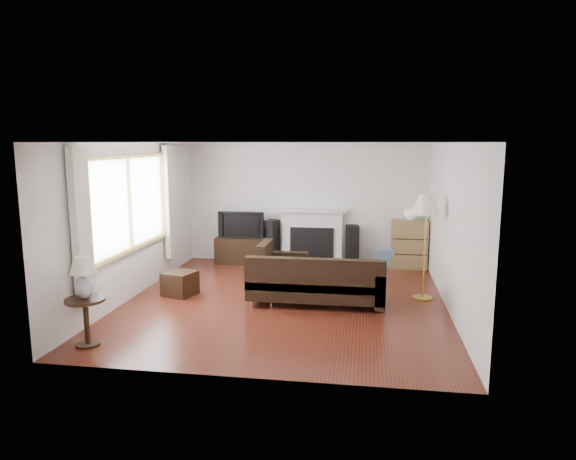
# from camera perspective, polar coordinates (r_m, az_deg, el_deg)

# --- Properties ---
(room) EXTENTS (5.10, 5.60, 2.54)m
(room) POSITION_cam_1_polar(r_m,az_deg,el_deg) (7.99, -0.33, 0.70)
(room) COLOR #592013
(room) RESTS_ON ground
(window) EXTENTS (0.12, 2.74, 1.54)m
(window) POSITION_cam_1_polar(r_m,az_deg,el_deg) (8.49, -17.13, 2.85)
(window) COLOR brown
(window) RESTS_ON room
(curtain_near) EXTENTS (0.10, 0.35, 2.10)m
(curtain_near) POSITION_cam_1_polar(r_m,az_deg,el_deg) (7.16, -21.96, 0.17)
(curtain_near) COLOR white
(curtain_near) RESTS_ON room
(curtain_far) EXTENTS (0.10, 0.35, 2.10)m
(curtain_far) POSITION_cam_1_polar(r_m,az_deg,el_deg) (9.87, -13.01, 3.05)
(curtain_far) COLOR white
(curtain_far) RESTS_ON room
(fireplace) EXTENTS (1.40, 0.26, 1.15)m
(fireplace) POSITION_cam_1_polar(r_m,az_deg,el_deg) (10.66, 2.70, -0.71)
(fireplace) COLOR white
(fireplace) RESTS_ON room
(tv_stand) EXTENTS (1.10, 0.49, 0.55)m
(tv_stand) POSITION_cam_1_polar(r_m,az_deg,el_deg) (10.80, -5.06, -2.23)
(tv_stand) COLOR black
(tv_stand) RESTS_ON ground
(television) EXTENTS (0.96, 0.13, 0.55)m
(television) POSITION_cam_1_polar(r_m,az_deg,el_deg) (10.70, -5.10, 0.65)
(television) COLOR black
(television) RESTS_ON tv_stand
(speaker_left) EXTENTS (0.34, 0.37, 0.92)m
(speaker_left) POSITION_cam_1_polar(r_m,az_deg,el_deg) (10.70, -1.88, -1.31)
(speaker_left) COLOR black
(speaker_left) RESTS_ON ground
(speaker_right) EXTENTS (0.28, 0.32, 0.84)m
(speaker_right) POSITION_cam_1_polar(r_m,az_deg,el_deg) (10.55, 7.15, -1.74)
(speaker_right) COLOR black
(speaker_right) RESTS_ON ground
(bookshelf) EXTENTS (0.71, 0.34, 0.98)m
(bookshelf) POSITION_cam_1_polar(r_m,az_deg,el_deg) (10.55, 13.31, -1.55)
(bookshelf) COLOR olive
(bookshelf) RESTS_ON ground
(globe_lamp) EXTENTS (0.25, 0.25, 0.25)m
(globe_lamp) POSITION_cam_1_polar(r_m,az_deg,el_deg) (10.45, 13.44, 1.74)
(globe_lamp) COLOR white
(globe_lamp) RESTS_ON bookshelf
(sectional_sofa) EXTENTS (2.29, 1.67, 0.74)m
(sectional_sofa) POSITION_cam_1_polar(r_m,az_deg,el_deg) (8.06, 3.17, -5.63)
(sectional_sofa) COLOR black
(sectional_sofa) RESTS_ON ground
(coffee_table) EXTENTS (1.06, 0.71, 0.38)m
(coffee_table) POSITION_cam_1_polar(r_m,az_deg,el_deg) (9.25, 3.52, -4.77)
(coffee_table) COLOR #A67D4F
(coffee_table) RESTS_ON ground
(footstool) EXTENTS (0.58, 0.58, 0.39)m
(footstool) POSITION_cam_1_polar(r_m,az_deg,el_deg) (8.73, -11.91, -5.81)
(footstool) COLOR black
(footstool) RESTS_ON ground
(floor_lamp) EXTENTS (0.58, 0.58, 1.69)m
(floor_lamp) POSITION_cam_1_polar(r_m,az_deg,el_deg) (8.46, 14.94, -1.89)
(floor_lamp) COLOR gold
(floor_lamp) RESTS_ON ground
(side_table) EXTENTS (0.48, 0.48, 0.61)m
(side_table) POSITION_cam_1_polar(r_m,az_deg,el_deg) (6.92, -21.48, -9.49)
(side_table) COLOR black
(side_table) RESTS_ON ground
(table_lamp) EXTENTS (0.32, 0.32, 0.52)m
(table_lamp) POSITION_cam_1_polar(r_m,az_deg,el_deg) (6.76, -21.77, -4.97)
(table_lamp) COLOR silver
(table_lamp) RESTS_ON side_table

